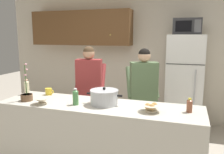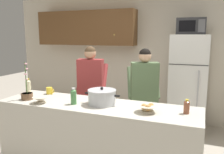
% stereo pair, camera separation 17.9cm
% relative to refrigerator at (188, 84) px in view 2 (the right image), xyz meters
% --- Properties ---
extents(back_wall_unit, '(6.00, 0.48, 2.60)m').
position_rel_refrigerator_xyz_m(back_wall_unit, '(-1.24, 0.40, 0.55)').
color(back_wall_unit, beige).
rests_on(back_wall_unit, ground).
extents(kitchen_island, '(2.52, 0.68, 0.92)m').
position_rel_refrigerator_xyz_m(kitchen_island, '(-0.97, -1.85, -0.43)').
color(kitchen_island, beige).
rests_on(kitchen_island, ground).
extents(refrigerator, '(0.64, 0.68, 1.77)m').
position_rel_refrigerator_xyz_m(refrigerator, '(0.00, 0.00, 0.00)').
color(refrigerator, white).
rests_on(refrigerator, ground).
extents(microwave, '(0.48, 0.37, 0.28)m').
position_rel_refrigerator_xyz_m(microwave, '(0.00, -0.02, 1.03)').
color(microwave, '#2D2D30').
rests_on(microwave, refrigerator).
extents(person_near_pot, '(0.55, 0.49, 1.59)m').
position_rel_refrigerator_xyz_m(person_near_pot, '(-1.44, -1.04, 0.10)').
color(person_near_pot, black).
rests_on(person_near_pot, ground).
extents(person_by_sink, '(0.58, 0.54, 1.57)m').
position_rel_refrigerator_xyz_m(person_by_sink, '(-0.57, -1.02, 0.09)').
color(person_by_sink, black).
rests_on(person_by_sink, ground).
extents(cooking_pot, '(0.46, 0.35, 0.22)m').
position_rel_refrigerator_xyz_m(cooking_pot, '(-0.90, -1.83, 0.13)').
color(cooking_pot, silver).
rests_on(cooking_pot, kitchen_island).
extents(coffee_mug, '(0.13, 0.09, 0.10)m').
position_rel_refrigerator_xyz_m(coffee_mug, '(-1.82, -1.62, 0.08)').
color(coffee_mug, yellow).
rests_on(coffee_mug, kitchen_island).
extents(bread_bowl, '(0.24, 0.24, 0.10)m').
position_rel_refrigerator_xyz_m(bread_bowl, '(-0.31, -1.93, 0.08)').
color(bread_bowl, beige).
rests_on(bread_bowl, kitchen_island).
extents(empty_bowl, '(0.20, 0.20, 0.08)m').
position_rel_refrigerator_xyz_m(empty_bowl, '(-1.64, -2.06, 0.08)').
color(empty_bowl, beige).
rests_on(empty_bowl, kitchen_island).
extents(bottle_near_edge, '(0.07, 0.07, 0.22)m').
position_rel_refrigerator_xyz_m(bottle_near_edge, '(-2.12, -1.71, 0.14)').
color(bottle_near_edge, beige).
rests_on(bottle_near_edge, kitchen_island).
extents(bottle_mid_counter, '(0.07, 0.07, 0.20)m').
position_rel_refrigerator_xyz_m(bottle_mid_counter, '(-1.23, -1.95, 0.13)').
color(bottle_mid_counter, '#4C8C4C').
rests_on(bottle_mid_counter, kitchen_island).
extents(bottle_far_corner, '(0.06, 0.06, 0.16)m').
position_rel_refrigerator_xyz_m(bottle_far_corner, '(0.09, -1.81, 0.11)').
color(bottle_far_corner, brown).
rests_on(bottle_far_corner, kitchen_island).
extents(potted_orchid, '(0.15, 0.15, 0.50)m').
position_rel_refrigerator_xyz_m(potted_orchid, '(-1.91, -1.98, 0.10)').
color(potted_orchid, brown).
rests_on(potted_orchid, kitchen_island).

